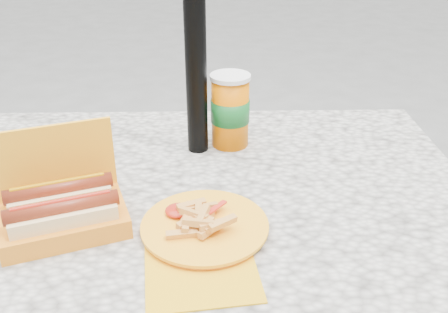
{
  "coord_description": "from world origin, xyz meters",
  "views": [
    {
      "loc": [
        0.04,
        -0.95,
        1.32
      ],
      "look_at": [
        0.06,
        0.02,
        0.8
      ],
      "focal_mm": 40.0,
      "sensor_mm": 36.0,
      "label": 1
    }
  ],
  "objects_px": {
    "umbrella_pole": "(194,5)",
    "soda_cup": "(230,110)",
    "fries_plate": "(203,228)",
    "hotdog_box": "(63,209)"
  },
  "relations": [
    {
      "from": "hotdog_box",
      "to": "fries_plate",
      "type": "distance_m",
      "value": 0.27
    },
    {
      "from": "umbrella_pole",
      "to": "soda_cup",
      "type": "height_order",
      "value": "umbrella_pole"
    },
    {
      "from": "umbrella_pole",
      "to": "hotdog_box",
      "type": "height_order",
      "value": "umbrella_pole"
    },
    {
      "from": "soda_cup",
      "to": "hotdog_box",
      "type": "bearing_deg",
      "value": -132.99
    },
    {
      "from": "hotdog_box",
      "to": "umbrella_pole",
      "type": "bearing_deg",
      "value": 33.39
    },
    {
      "from": "umbrella_pole",
      "to": "fries_plate",
      "type": "distance_m",
      "value": 0.49
    },
    {
      "from": "umbrella_pole",
      "to": "hotdog_box",
      "type": "distance_m",
      "value": 0.51
    },
    {
      "from": "umbrella_pole",
      "to": "soda_cup",
      "type": "relative_size",
      "value": 11.99
    },
    {
      "from": "hotdog_box",
      "to": "fries_plate",
      "type": "bearing_deg",
      "value": -25.0
    },
    {
      "from": "fries_plate",
      "to": "soda_cup",
      "type": "relative_size",
      "value": 1.83
    }
  ]
}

